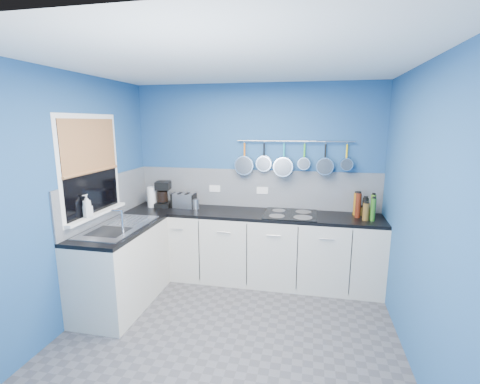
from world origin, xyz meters
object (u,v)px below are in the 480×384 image
(soap_bottle_a, at_px, (87,206))
(toaster, at_px, (184,200))
(hob, at_px, (290,214))
(coffee_maker, at_px, (163,194))
(paper_towel, at_px, (152,197))
(soap_bottle_b, at_px, (87,209))
(canister, at_px, (196,204))

(soap_bottle_a, bearing_deg, toaster, 62.16)
(soap_bottle_a, distance_m, toaster, 1.31)
(hob, bearing_deg, coffee_maker, 178.27)
(paper_towel, distance_m, toaster, 0.43)
(coffee_maker, relative_size, hob, 0.54)
(soap_bottle_b, xyz_separation_m, canister, (0.79, 1.10, -0.17))
(soap_bottle_b, distance_m, coffee_maker, 1.16)
(coffee_maker, bearing_deg, soap_bottle_b, -115.39)
(canister, xyz_separation_m, hob, (1.23, -0.04, -0.06))
(soap_bottle_b, bearing_deg, canister, 54.35)
(toaster, bearing_deg, hob, 0.76)
(paper_towel, relative_size, canister, 2.11)
(soap_bottle_a, bearing_deg, hob, 27.77)
(paper_towel, height_order, toaster, paper_towel)
(canister, height_order, hob, canister)
(toaster, xyz_separation_m, canister, (0.18, -0.05, -0.03))
(canister, bearing_deg, soap_bottle_a, -125.58)
(soap_bottle_b, height_order, canister, soap_bottle_b)
(soap_bottle_a, distance_m, coffee_maker, 1.17)
(soap_bottle_a, bearing_deg, canister, 54.42)
(soap_bottle_a, xyz_separation_m, toaster, (0.61, 1.15, -0.18))
(canister, bearing_deg, paper_towel, -178.75)
(paper_towel, xyz_separation_m, hob, (1.84, -0.03, -0.13))
(soap_bottle_b, height_order, hob, soap_bottle_b)
(soap_bottle_b, distance_m, toaster, 1.31)
(soap_bottle_a, height_order, canister, soap_bottle_a)
(soap_bottle_b, height_order, paper_towel, soap_bottle_b)
(soap_bottle_a, bearing_deg, paper_towel, 80.34)
(soap_bottle_a, height_order, coffee_maker, soap_bottle_a)
(soap_bottle_a, relative_size, coffee_maker, 0.70)
(soap_bottle_a, relative_size, canister, 1.86)
(coffee_maker, distance_m, toaster, 0.29)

